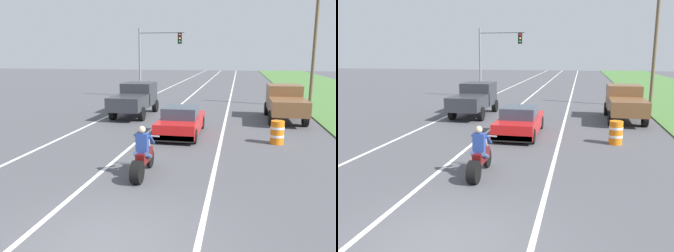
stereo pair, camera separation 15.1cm
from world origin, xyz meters
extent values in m
plane|color=#4C4C51|center=(0.00, 0.00, 0.00)|extent=(160.00, 160.00, 0.00)
cube|color=white|center=(-5.40, 20.00, 0.00)|extent=(0.14, 120.00, 0.01)
cube|color=white|center=(1.80, 20.00, 0.00)|extent=(0.14, 120.00, 0.01)
cube|color=white|center=(-1.80, 20.00, 0.00)|extent=(0.14, 120.00, 0.01)
cylinder|color=black|center=(-0.36, 3.46, 0.35)|extent=(0.28, 0.69, 0.69)
cylinder|color=black|center=(-0.36, 5.01, 0.31)|extent=(0.12, 0.63, 0.63)
cube|color=#590F0F|center=(-0.36, 4.28, 0.61)|extent=(0.28, 1.10, 0.36)
cylinder|color=#B2B2B7|center=(-0.36, 4.93, 0.68)|extent=(0.08, 0.36, 0.73)
cylinder|color=#A5A5AA|center=(-0.36, 4.91, 1.11)|extent=(0.70, 0.05, 0.05)
cube|color=navy|center=(-0.36, 4.05, 1.09)|extent=(0.36, 0.24, 0.60)
sphere|color=beige|center=(-0.36, 4.05, 1.51)|extent=(0.22, 0.22, 0.22)
cylinder|color=#384C7A|center=(-0.54, 4.08, 0.69)|extent=(0.14, 0.47, 0.32)
cylinder|color=navy|center=(-0.58, 4.35, 1.14)|extent=(0.10, 0.51, 0.40)
cylinder|color=#384C7A|center=(-0.18, 4.08, 0.69)|extent=(0.14, 0.47, 0.32)
cylinder|color=navy|center=(-0.14, 4.35, 1.14)|extent=(0.10, 0.51, 0.40)
cube|color=red|center=(-0.12, 10.07, 0.53)|extent=(1.80, 4.30, 0.64)
cube|color=#333D4C|center=(-0.12, 9.87, 1.11)|extent=(1.56, 1.70, 0.52)
cube|color=black|center=(-0.12, 8.02, 0.29)|extent=(1.76, 0.20, 0.28)
cylinder|color=black|center=(-0.92, 11.67, 0.32)|extent=(0.24, 0.64, 0.64)
cylinder|color=black|center=(0.68, 11.67, 0.32)|extent=(0.24, 0.64, 0.64)
cylinder|color=black|center=(-0.92, 8.47, 0.32)|extent=(0.24, 0.64, 0.64)
cylinder|color=black|center=(0.68, 8.47, 0.32)|extent=(0.24, 0.64, 0.64)
cube|color=#2D3035|center=(-3.80, 15.61, 1.28)|extent=(1.90, 2.10, 1.40)
cube|color=#333D4C|center=(-3.80, 15.96, 1.67)|extent=(1.67, 0.29, 0.57)
cube|color=#2D3035|center=(-3.80, 13.36, 0.98)|extent=(1.90, 2.70, 0.80)
cylinder|color=black|center=(-4.67, 16.41, 0.40)|extent=(0.28, 0.80, 0.80)
cylinder|color=black|center=(-2.93, 16.41, 0.40)|extent=(0.28, 0.80, 0.80)
cylinder|color=black|center=(-4.67, 13.06, 0.40)|extent=(0.28, 0.80, 0.80)
cylinder|color=black|center=(-2.93, 13.06, 0.40)|extent=(0.28, 0.80, 0.80)
cube|color=brown|center=(5.15, 15.84, 1.28)|extent=(1.90, 2.10, 1.40)
cube|color=#333D4C|center=(5.15, 16.19, 1.67)|extent=(1.67, 0.29, 0.57)
cube|color=brown|center=(5.15, 13.59, 0.98)|extent=(1.90, 2.70, 0.80)
cylinder|color=black|center=(4.28, 16.64, 0.40)|extent=(0.28, 0.80, 0.80)
cylinder|color=black|center=(6.02, 16.64, 0.40)|extent=(0.28, 0.80, 0.80)
cylinder|color=black|center=(4.28, 13.29, 0.40)|extent=(0.28, 0.80, 0.80)
cylinder|color=black|center=(6.02, 13.29, 0.40)|extent=(0.28, 0.80, 0.80)
cylinder|color=gray|center=(-6.12, 23.97, 3.00)|extent=(0.18, 0.18, 6.00)
cylinder|color=gray|center=(-4.15, 23.97, 5.60)|extent=(3.95, 0.12, 0.12)
cube|color=black|center=(-2.57, 23.97, 5.10)|extent=(0.32, 0.24, 0.90)
sphere|color=red|center=(-2.57, 23.83, 5.38)|extent=(0.16, 0.16, 0.16)
sphere|color=orange|center=(-2.57, 23.83, 5.10)|extent=(0.16, 0.16, 0.16)
sphere|color=green|center=(-2.57, 23.83, 4.82)|extent=(0.16, 0.16, 0.16)
cylinder|color=brown|center=(7.60, 20.65, 3.78)|extent=(0.24, 0.24, 7.56)
cylinder|color=orange|center=(4.16, 9.14, 0.50)|extent=(0.56, 0.56, 1.00)
cylinder|color=white|center=(4.16, 9.14, 0.70)|extent=(0.58, 0.58, 0.10)
cylinder|color=white|center=(4.16, 9.14, 0.35)|extent=(0.58, 0.58, 0.10)
camera|label=1|loc=(2.47, -5.88, 3.74)|focal=37.06mm
camera|label=2|loc=(2.62, -5.85, 3.74)|focal=37.06mm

